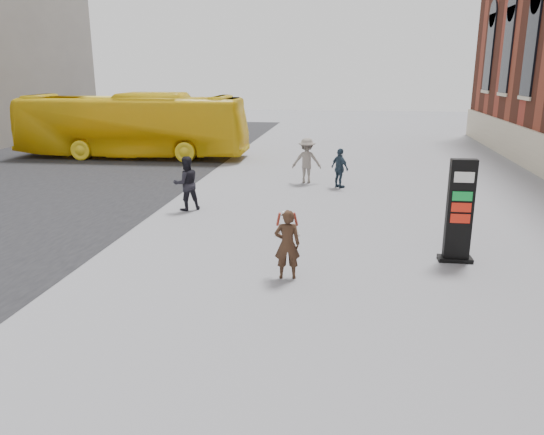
# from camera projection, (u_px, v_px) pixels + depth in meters

# --- Properties ---
(ground) EXTENTS (100.00, 100.00, 0.00)m
(ground) POSITION_uv_depth(u_px,v_px,m) (294.00, 266.00, 12.54)
(ground) COLOR #9E9EA3
(info_pylon) EXTENTS (0.80, 0.41, 2.49)m
(info_pylon) POSITION_uv_depth(u_px,v_px,m) (460.00, 211.00, 12.53)
(info_pylon) COLOR black
(info_pylon) RESTS_ON ground
(woman) EXTENTS (0.65, 0.61, 1.57)m
(woman) POSITION_uv_depth(u_px,v_px,m) (287.00, 243.00, 11.61)
(woman) COLOR #351E15
(woman) RESTS_ON ground
(bus) EXTENTS (12.05, 3.09, 3.34)m
(bus) POSITION_uv_depth(u_px,v_px,m) (132.00, 125.00, 27.63)
(bus) COLOR yellow
(bus) RESTS_ON road
(pedestrian_a) EXTENTS (1.09, 1.04, 1.78)m
(pedestrian_a) POSITION_uv_depth(u_px,v_px,m) (186.00, 183.00, 17.32)
(pedestrian_a) COLOR black
(pedestrian_a) RESTS_ON ground
(pedestrian_b) EXTENTS (1.22, 0.74, 1.83)m
(pedestrian_b) POSITION_uv_depth(u_px,v_px,m) (307.00, 161.00, 21.51)
(pedestrian_b) COLOR gray
(pedestrian_b) RESTS_ON ground
(pedestrian_c) EXTENTS (0.90, 0.92, 1.55)m
(pedestrian_c) POSITION_uv_depth(u_px,v_px,m) (340.00, 168.00, 20.62)
(pedestrian_c) COLOR #283948
(pedestrian_c) RESTS_ON ground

